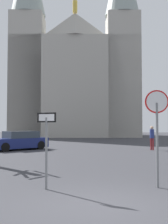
{
  "coord_description": "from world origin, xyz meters",
  "views": [
    {
      "loc": [
        -0.47,
        -6.39,
        1.89
      ],
      "look_at": [
        -0.64,
        19.59,
        3.08
      ],
      "focal_mm": 43.97,
      "sensor_mm": 36.0,
      "label": 1
    }
  ],
  "objects_px": {
    "stop_sign": "(157,120)",
    "parked_car_near_navy": "(19,141)",
    "cathedral": "(76,74)",
    "one_way_arrow_sign": "(46,140)",
    "pedestrian_walking": "(152,135)"
  },
  "relations": [
    {
      "from": "stop_sign",
      "to": "parked_car_near_navy",
      "type": "xyz_separation_m",
      "value": [
        -7.18,
        12.36,
        -1.36
      ]
    },
    {
      "from": "cathedral",
      "to": "stop_sign",
      "type": "height_order",
      "value": "cathedral"
    },
    {
      "from": "cathedral",
      "to": "stop_sign",
      "type": "relative_size",
      "value": 10.88
    },
    {
      "from": "cathedral",
      "to": "parked_car_near_navy",
      "type": "distance_m",
      "value": 25.64
    },
    {
      "from": "one_way_arrow_sign",
      "to": "cathedral",
      "type": "bearing_deg",
      "value": 90.77
    },
    {
      "from": "one_way_arrow_sign",
      "to": "parked_car_near_navy",
      "type": "distance_m",
      "value": 13.21
    },
    {
      "from": "one_way_arrow_sign",
      "to": "parked_car_near_navy",
      "type": "xyz_separation_m",
      "value": [
        -3.87,
        12.6,
        -0.79
      ]
    },
    {
      "from": "parked_car_near_navy",
      "to": "pedestrian_walking",
      "type": "relative_size",
      "value": 2.45
    },
    {
      "from": "parked_car_near_navy",
      "to": "pedestrian_walking",
      "type": "xyz_separation_m",
      "value": [
        9.95,
        -0.26,
        0.42
      ]
    },
    {
      "from": "stop_sign",
      "to": "one_way_arrow_sign",
      "type": "height_order",
      "value": "stop_sign"
    },
    {
      "from": "parked_car_near_navy",
      "to": "pedestrian_walking",
      "type": "bearing_deg",
      "value": -1.48
    },
    {
      "from": "cathedral",
      "to": "stop_sign",
      "type": "xyz_separation_m",
      "value": [
        3.8,
        -35.97,
        -8.05
      ]
    },
    {
      "from": "stop_sign",
      "to": "one_way_arrow_sign",
      "type": "bearing_deg",
      "value": -175.85
    },
    {
      "from": "stop_sign",
      "to": "parked_car_near_navy",
      "type": "height_order",
      "value": "stop_sign"
    },
    {
      "from": "cathedral",
      "to": "stop_sign",
      "type": "distance_m",
      "value": 37.06
    }
  ]
}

